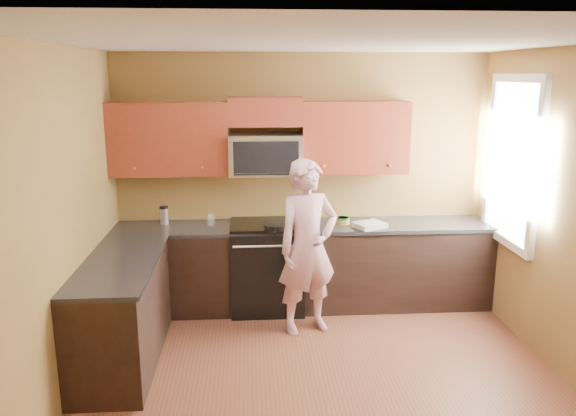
{
  "coord_description": "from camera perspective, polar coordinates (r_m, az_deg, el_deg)",
  "views": [
    {
      "loc": [
        -0.57,
        -4.05,
        2.49
      ],
      "look_at": [
        -0.2,
        1.3,
        1.2
      ],
      "focal_mm": 35.22,
      "sensor_mm": 36.0,
      "label": 1
    }
  ],
  "objects": [
    {
      "name": "microwave",
      "position": [
        5.95,
        -2.26,
        3.43
      ],
      "size": [
        0.76,
        0.4,
        0.42
      ],
      "primitive_type": null,
      "color": "silver",
      "rests_on": "wall_back"
    },
    {
      "name": "upper_cab_over_mw",
      "position": [
        5.9,
        -2.33,
        9.71
      ],
      "size": [
        0.76,
        0.33,
        0.3
      ],
      "primitive_type": "cube",
      "color": "maroon",
      "rests_on": "wall_back"
    },
    {
      "name": "frying_pan",
      "position": [
        5.7,
        -1.17,
        -2.16
      ],
      "size": [
        0.32,
        0.48,
        0.06
      ],
      "primitive_type": null,
      "rotation": [
        0.0,
        0.0,
        -0.12
      ],
      "color": "black",
      "rests_on": "stove"
    },
    {
      "name": "napkin_a",
      "position": [
        5.85,
        1.54,
        -1.76
      ],
      "size": [
        0.12,
        0.13,
        0.06
      ],
      "primitive_type": "ellipsoid",
      "rotation": [
        0.0,
        0.0,
        0.07
      ],
      "color": "silver",
      "rests_on": "countertop_back"
    },
    {
      "name": "cabinet_back_run",
      "position": [
        6.13,
        1.61,
        -6.02
      ],
      "size": [
        4.0,
        0.6,
        0.88
      ],
      "primitive_type": "cube",
      "color": "black",
      "rests_on": "floor"
    },
    {
      "name": "napkin_b",
      "position": [
        5.92,
        7.79,
        -1.65
      ],
      "size": [
        0.15,
        0.16,
        0.07
      ],
      "primitive_type": "ellipsoid",
      "rotation": [
        0.0,
        0.0,
        -0.25
      ],
      "color": "silver",
      "rests_on": "countertop_back"
    },
    {
      "name": "woman",
      "position": [
        5.44,
        2.02,
        -3.98
      ],
      "size": [
        0.73,
        0.61,
        1.71
      ],
      "primitive_type": "imported",
      "rotation": [
        0.0,
        0.0,
        0.38
      ],
      "color": "#C96485",
      "rests_on": "floor"
    },
    {
      "name": "glass_a",
      "position": [
        6.2,
        -12.5,
        -0.91
      ],
      "size": [
        0.08,
        0.08,
        0.12
      ],
      "primitive_type": "cylinder",
      "rotation": [
        0.0,
        0.0,
        0.11
      ],
      "color": "silver",
      "rests_on": "countertop_back"
    },
    {
      "name": "butter_tub",
      "position": [
        6.03,
        5.62,
        -1.64
      ],
      "size": [
        0.16,
        0.16,
        0.1
      ],
      "primitive_type": null,
      "rotation": [
        0.0,
        0.0,
        -0.21
      ],
      "color": "gold",
      "rests_on": "countertop_back"
    },
    {
      "name": "upper_cab_right",
      "position": [
        6.08,
        6.63,
        3.58
      ],
      "size": [
        1.12,
        0.33,
        0.75
      ],
      "primitive_type": null,
      "color": "maroon",
      "rests_on": "wall_back"
    },
    {
      "name": "ceiling",
      "position": [
        4.1,
        4.22,
        16.43
      ],
      "size": [
        4.0,
        4.0,
        0.0
      ],
      "primitive_type": "plane",
      "rotation": [
        3.14,
        0.0,
        0.0
      ],
      "color": "white",
      "rests_on": "ground"
    },
    {
      "name": "stove",
      "position": [
        6.07,
        -2.14,
        -5.87
      ],
      "size": [
        0.76,
        0.65,
        0.95
      ],
      "primitive_type": null,
      "color": "black",
      "rests_on": "floor"
    },
    {
      "name": "glass_c",
      "position": [
        5.99,
        -7.8,
        -1.23
      ],
      "size": [
        0.09,
        0.09,
        0.12
      ],
      "primitive_type": "cylinder",
      "rotation": [
        0.0,
        0.0,
        -0.38
      ],
      "color": "silver",
      "rests_on": "countertop_back"
    },
    {
      "name": "travel_mug",
      "position": [
        6.14,
        -12.34,
        -1.62
      ],
      "size": [
        0.11,
        0.11,
        0.2
      ],
      "primitive_type": null,
      "rotation": [
        0.0,
        0.0,
        0.25
      ],
      "color": "silver",
      "rests_on": "countertop_back"
    },
    {
      "name": "wall_left",
      "position": [
        4.45,
        -22.58,
        -2.39
      ],
      "size": [
        0.0,
        4.0,
        4.0
      ],
      "primitive_type": "plane",
      "rotation": [
        1.57,
        0.0,
        1.57
      ],
      "color": "brown",
      "rests_on": "ground"
    },
    {
      "name": "floor",
      "position": [
        4.79,
        3.64,
        -17.82
      ],
      "size": [
        4.0,
        4.0,
        0.0
      ],
      "primitive_type": "plane",
      "color": "brown",
      "rests_on": "ground"
    },
    {
      "name": "cabinet_left_run",
      "position": [
        5.21,
        -16.41,
        -10.24
      ],
      "size": [
        0.6,
        1.6,
        0.88
      ],
      "primitive_type": "cube",
      "color": "black",
      "rests_on": "floor"
    },
    {
      "name": "toast_slice",
      "position": [
        6.01,
        7.98,
        -1.68
      ],
      "size": [
        0.12,
        0.12,
        0.01
      ],
      "primitive_type": "cube",
      "rotation": [
        0.0,
        0.0,
        -0.13
      ],
      "color": "#B27F47",
      "rests_on": "countertop_back"
    },
    {
      "name": "window",
      "position": [
        5.9,
        21.77,
        4.37
      ],
      "size": [
        0.06,
        1.06,
        1.66
      ],
      "primitive_type": null,
      "color": "white",
      "rests_on": "wall_right"
    },
    {
      "name": "upper_cab_left",
      "position": [
        6.04,
        -11.72,
        3.31
      ],
      "size": [
        1.22,
        0.33,
        0.75
      ],
      "primitive_type": null,
      "color": "maroon",
      "rests_on": "wall_back"
    },
    {
      "name": "dish_towel",
      "position": [
        5.94,
        8.25,
        -1.7
      ],
      "size": [
        0.37,
        0.35,
        0.05
      ],
      "primitive_type": "cube",
      "rotation": [
        0.0,
        0.0,
        0.44
      ],
      "color": "silver",
      "rests_on": "countertop_back"
    },
    {
      "name": "countertop_left",
      "position": [
        5.04,
        -16.65,
        -5.44
      ],
      "size": [
        0.62,
        1.6,
        0.04
      ],
      "primitive_type": "cube",
      "color": "black",
      "rests_on": "cabinet_left_run"
    },
    {
      "name": "wall_back",
      "position": [
        6.19,
        1.4,
        2.89
      ],
      "size": [
        4.0,
        0.0,
        4.0
      ],
      "primitive_type": "plane",
      "rotation": [
        1.57,
        0.0,
        0.0
      ],
      "color": "brown",
      "rests_on": "ground"
    },
    {
      "name": "countertop_back",
      "position": [
        5.99,
        1.65,
        -1.89
      ],
      "size": [
        4.0,
        0.62,
        0.04
      ],
      "primitive_type": "cube",
      "color": "black",
      "rests_on": "cabinet_back_run"
    },
    {
      "name": "wall_front",
      "position": [
        2.42,
        10.54,
        -14.82
      ],
      "size": [
        4.0,
        0.0,
        4.0
      ],
      "primitive_type": "plane",
      "rotation": [
        -1.57,
        0.0,
        0.0
      ],
      "color": "brown",
      "rests_on": "ground"
    }
  ]
}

